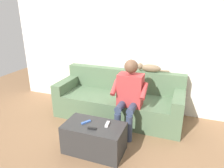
# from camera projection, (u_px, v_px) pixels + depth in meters

# --- Properties ---
(ground_plane) EXTENTS (8.00, 8.00, 0.00)m
(ground_plane) POSITION_uv_depth(u_px,v_px,m) (104.00, 137.00, 3.18)
(ground_plane) COLOR #846042
(back_wall) EXTENTS (4.79, 0.06, 2.62)m
(back_wall) POSITION_uv_depth(u_px,v_px,m) (127.00, 41.00, 3.77)
(back_wall) COLOR silver
(back_wall) RESTS_ON ground
(couch) EXTENTS (2.24, 0.82, 0.82)m
(couch) POSITION_uv_depth(u_px,v_px,m) (119.00, 101.00, 3.72)
(couch) COLOR #516B4C
(couch) RESTS_ON ground
(coffee_table) EXTENTS (0.82, 0.45, 0.41)m
(coffee_table) POSITION_uv_depth(u_px,v_px,m) (94.00, 138.00, 2.80)
(coffee_table) COLOR #2D2D2D
(coffee_table) RESTS_ON ground
(person_solo_seated) EXTENTS (0.54, 0.53, 1.16)m
(person_solo_seated) POSITION_uv_depth(u_px,v_px,m) (129.00, 93.00, 3.15)
(person_solo_seated) COLOR #B23838
(person_solo_seated) RESTS_ON ground
(cat_on_backrest) EXTENTS (0.58, 0.13, 0.15)m
(cat_on_backrest) POSITION_uv_depth(u_px,v_px,m) (149.00, 68.00, 3.61)
(cat_on_backrest) COLOR #756047
(cat_on_backrest) RESTS_ON couch
(remote_black) EXTENTS (0.11, 0.04, 0.02)m
(remote_black) POSITION_uv_depth(u_px,v_px,m) (92.00, 128.00, 2.63)
(remote_black) COLOR black
(remote_black) RESTS_ON coffee_table
(remote_white) EXTENTS (0.06, 0.14, 0.02)m
(remote_white) POSITION_uv_depth(u_px,v_px,m) (107.00, 124.00, 2.73)
(remote_white) COLOR white
(remote_white) RESTS_ON coffee_table
(remote_blue) EXTENTS (0.10, 0.13, 0.02)m
(remote_blue) POSITION_uv_depth(u_px,v_px,m) (86.00, 122.00, 2.78)
(remote_blue) COLOR #3860B7
(remote_blue) RESTS_ON coffee_table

